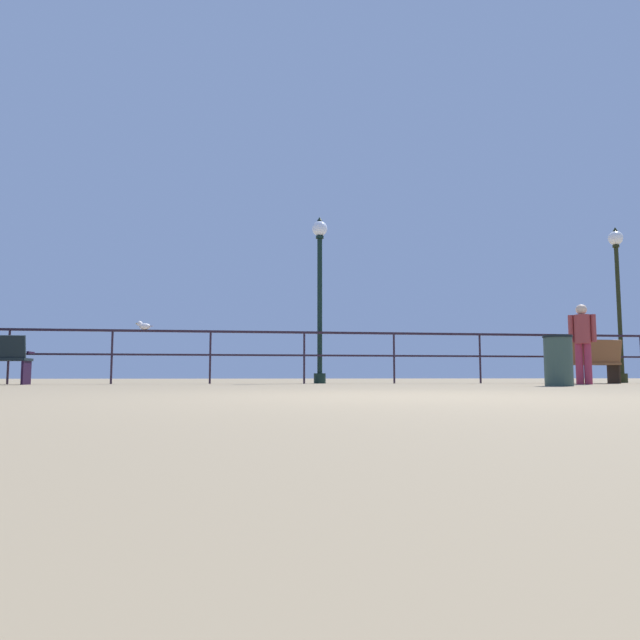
{
  "coord_description": "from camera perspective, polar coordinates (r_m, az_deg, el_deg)",
  "views": [
    {
      "loc": [
        -1.42,
        -4.56,
        0.17
      ],
      "look_at": [
        0.27,
        7.3,
        1.32
      ],
      "focal_mm": 32.46,
      "sensor_mm": 36.0,
      "label": 1
    }
  ],
  "objects": [
    {
      "name": "ground_plane",
      "position": [
        4.78,
        9.23,
        -7.45
      ],
      "size": [
        60.0,
        60.0,
        0.0
      ],
      "primitive_type": "plane",
      "color": "#867457"
    },
    {
      "name": "lamppost_right",
      "position": [
        15.66,
        27.29,
        3.37
      ],
      "size": [
        0.34,
        0.34,
        3.76
      ],
      "color": "black",
      "rests_on": "ground_plane"
    },
    {
      "name": "pier_railing",
      "position": [
        12.46,
        -1.57,
        -2.49
      ],
      "size": [
        19.94,
        0.05,
        1.12
      ],
      "color": "black",
      "rests_on": "ground_plane"
    },
    {
      "name": "bench_near_left",
      "position": [
        13.68,
        24.79,
        -3.59
      ],
      "size": [
        1.51,
        0.64,
        0.94
      ],
      "color": "brown",
      "rests_on": "ground_plane"
    },
    {
      "name": "person_by_bench",
      "position": [
        12.44,
        24.46,
        -1.65
      ],
      "size": [
        0.44,
        0.31,
        1.57
      ],
      "color": "#942940",
      "rests_on": "ground_plane"
    },
    {
      "name": "lamppost_center",
      "position": [
        12.89,
        -0.02,
        3.83
      ],
      "size": [
        0.34,
        0.34,
        3.73
      ],
      "color": "black",
      "rests_on": "ground_plane"
    },
    {
      "name": "trash_bin",
      "position": [
        10.16,
        22.43,
        -3.71
      ],
      "size": [
        0.46,
        0.46,
        0.82
      ],
      "color": "#32483D",
      "rests_on": "ground_plane"
    },
    {
      "name": "seagull_on_rail",
      "position": [
        12.56,
        -16.98,
        -0.55
      ],
      "size": [
        0.38,
        0.2,
        0.18
      ],
      "color": "silver",
      "rests_on": "pier_railing"
    }
  ]
}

